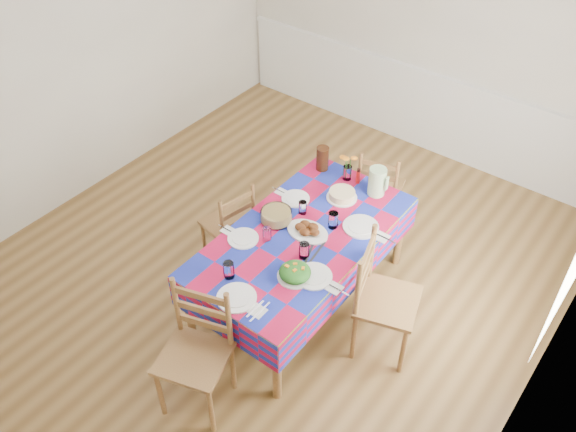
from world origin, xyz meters
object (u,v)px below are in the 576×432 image
at_px(chair_right, 382,300).
at_px(dining_table, 302,242).
at_px(chair_near, 196,353).
at_px(tea_pitcher, 322,158).
at_px(green_pitcher, 377,181).
at_px(chair_far, 379,189).
at_px(meat_platter, 308,230).
at_px(chair_left, 230,225).

bearing_deg(chair_right, dining_table, 71.41).
distance_m(dining_table, chair_near, 1.20).
bearing_deg(tea_pitcher, chair_right, -35.91).
distance_m(green_pitcher, chair_far, 0.62).
bearing_deg(meat_platter, chair_left, -175.98).
xyz_separation_m(tea_pitcher, chair_near, (0.35, -1.98, -0.34)).
height_order(dining_table, green_pitcher, green_pitcher).
bearing_deg(chair_far, tea_pitcher, 31.95).
bearing_deg(dining_table, green_pitcher, 76.48).
xyz_separation_m(green_pitcher, tea_pitcher, (-0.55, 0.01, -0.01)).
relative_size(tea_pitcher, chair_far, 0.25).
bearing_deg(chair_right, green_pitcher, 17.61).
height_order(green_pitcher, tea_pitcher, green_pitcher).
relative_size(dining_table, tea_pitcher, 8.61).
distance_m(chair_far, chair_left, 1.43).
distance_m(green_pitcher, tea_pitcher, 0.55).
distance_m(chair_far, chair_right, 1.42).
relative_size(chair_near, chair_left, 1.18).
height_order(green_pitcher, chair_near, chair_near).
height_order(tea_pitcher, chair_right, chair_right).
height_order(dining_table, chair_left, chair_left).
relative_size(chair_far, chair_right, 0.84).
xyz_separation_m(green_pitcher, chair_right, (0.56, -0.80, -0.35)).
distance_m(dining_table, meat_platter, 0.12).
height_order(dining_table, chair_far, chair_far).
bearing_deg(chair_left, chair_right, 101.52).
bearing_deg(chair_right, chair_far, 13.99).
bearing_deg(chair_left, meat_platter, 105.78).
distance_m(dining_table, chair_left, 0.79).
relative_size(meat_platter, chair_left, 0.40).
xyz_separation_m(dining_table, meat_platter, (0.02, 0.05, 0.11)).
relative_size(green_pitcher, chair_right, 0.24).
relative_size(chair_left, chair_right, 0.83).
height_order(meat_platter, chair_right, chair_right).
xyz_separation_m(tea_pitcher, chair_right, (1.12, -0.81, -0.33)).
distance_m(meat_platter, chair_near, 1.26).
height_order(dining_table, chair_near, chair_near).
bearing_deg(chair_far, chair_near, 74.44).
height_order(chair_near, chair_left, chair_near).
height_order(meat_platter, chair_near, chair_near).
height_order(tea_pitcher, chair_far, tea_pitcher).
height_order(chair_far, chair_left, chair_far).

